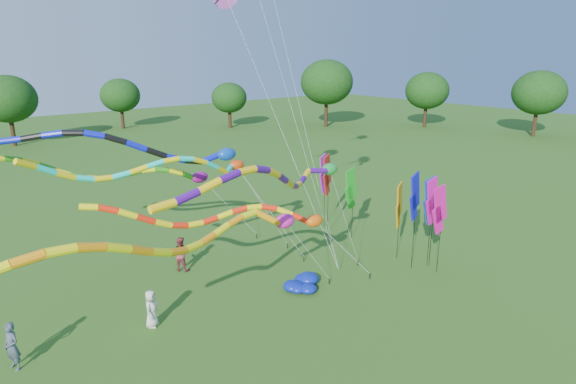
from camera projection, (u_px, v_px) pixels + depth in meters
ground at (365, 326)px, 19.59m from camera, size 160.00×160.00×0.00m
tree_ring at (356, 193)px, 17.86m from camera, size 116.12×113.29×9.61m
tube_kite_red at (240, 217)px, 20.52m from camera, size 11.85×3.87×5.88m
tube_kite_orange at (209, 234)px, 16.50m from camera, size 13.85×2.80×6.63m
tube_kite_purple at (289, 177)px, 16.84m from camera, size 12.80×4.92×8.15m
tube_kite_blue at (129, 147)px, 21.24m from camera, size 14.21×6.40×8.26m
tube_kite_cyan at (175, 168)px, 20.31m from camera, size 12.99×1.89×7.80m
tube_kite_green at (134, 173)px, 24.96m from camera, size 12.36×3.72×6.63m
banner_pole_red at (327, 175)px, 27.98m from camera, size 1.09×0.55×5.08m
banner_pole_violet at (323, 174)px, 29.48m from camera, size 1.10×0.53×4.79m
banner_pole_green at (351, 189)px, 27.83m from camera, size 1.16×0.21×4.35m
banner_pole_magenta_a at (439, 210)px, 23.26m from camera, size 1.16×0.15×4.63m
banner_pole_blue_b at (430, 201)px, 23.97m from camera, size 1.16×0.10×4.85m
banner_pole_blue_a at (415, 197)px, 23.45m from camera, size 1.15×0.36×5.19m
banner_pole_magenta_b at (432, 201)px, 23.87m from camera, size 1.16×0.13×4.86m
banner_pole_orange at (399, 206)px, 24.99m from camera, size 1.09×0.55×4.30m
blue_nylon_heap at (304, 286)px, 22.36m from camera, size 1.60×1.57×0.55m
person_a at (151, 309)px, 19.37m from camera, size 0.91×0.90×1.58m
person_b at (12, 347)px, 16.71m from camera, size 0.65×0.77×1.80m
person_c at (180, 254)px, 24.33m from camera, size 1.08×1.11×1.80m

